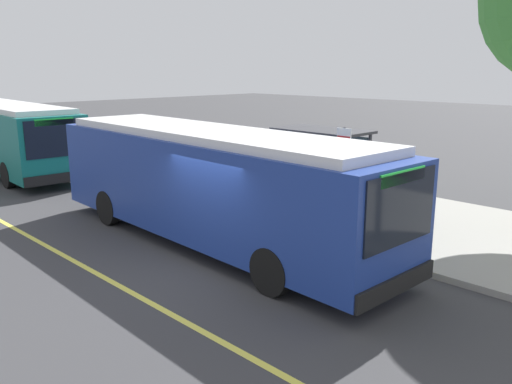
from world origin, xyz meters
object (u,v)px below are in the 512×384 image
at_px(waiting_bench, 330,194).
at_px(route_sign_post, 343,165).
at_px(transit_bus_second, 9,135).
at_px(pedestrian_commuter, 403,196).
at_px(transit_bus_main, 210,182).

height_order(waiting_bench, route_sign_post, route_sign_post).
height_order(transit_bus_second, pedestrian_commuter, transit_bus_second).
height_order(transit_bus_main, waiting_bench, transit_bus_main).
bearing_deg(transit_bus_second, route_sign_post, 10.01).
bearing_deg(route_sign_post, transit_bus_second, -169.99).
height_order(transit_bus_second, waiting_bench, transit_bus_second).
bearing_deg(waiting_bench, transit_bus_second, -162.46).
height_order(transit_bus_main, transit_bus_second, same).
distance_m(transit_bus_main, waiting_bench, 4.54).
bearing_deg(route_sign_post, waiting_bench, 134.78).
bearing_deg(transit_bus_main, route_sign_post, 52.53).
xyz_separation_m(transit_bus_second, pedestrian_commuter, (16.74, 3.99, -0.50)).
distance_m(transit_bus_second, pedestrian_commuter, 17.21).
distance_m(transit_bus_main, pedestrian_commuter, 5.14).
height_order(route_sign_post, pedestrian_commuter, route_sign_post).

